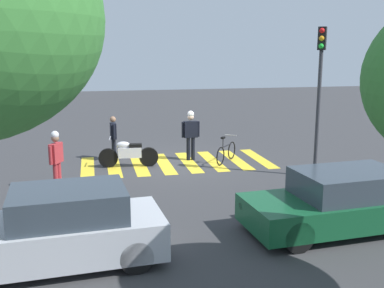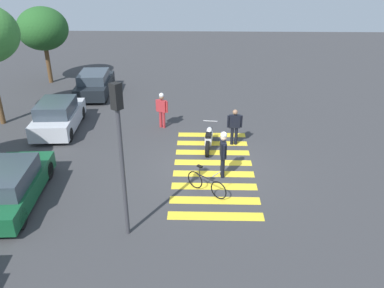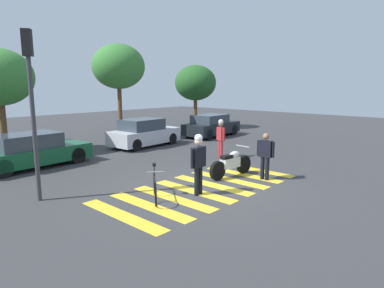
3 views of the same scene
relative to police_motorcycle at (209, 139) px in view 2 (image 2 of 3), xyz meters
name	(u,v)px [view 2 (image 2 of 3)]	position (x,y,z in m)	size (l,w,h in m)	color
ground_plane	(213,168)	(-1.73, -0.16, -0.47)	(60.00, 60.00, 0.00)	#38383A
police_motorcycle	(209,139)	(0.00, 0.00, 0.00)	(2.08, 0.62, 1.05)	black
leaning_bicycle	(206,184)	(-3.51, 0.13, -0.10)	(1.12, 1.36, 0.99)	black
officer_on_foot	(223,151)	(-2.32, -0.48, 0.61)	(0.69, 0.24, 1.84)	black
officer_by_motorcycle	(235,125)	(0.46, -1.11, 0.46)	(0.22, 0.66, 1.64)	black
pedestrian_bystander	(162,108)	(2.26, 2.22, 0.54)	(0.39, 0.60, 1.75)	#B22D33
crosswalk_stripes	(213,168)	(-1.73, -0.16, -0.46)	(6.75, 3.12, 0.01)	yellow
car_green_compact	(9,186)	(-4.24, 6.73, 0.19)	(4.46, 2.08, 1.37)	black
car_silver_sedan	(58,116)	(1.85, 7.11, 0.23)	(4.02, 1.99, 1.48)	black
car_black_suv	(95,84)	(7.04, 6.67, 0.21)	(4.23, 2.01, 1.41)	black
traffic_light_pole	(120,140)	(-5.78, 2.53, 2.66)	(0.34, 0.35, 4.71)	#38383D
street_tree_end	(43,29)	(9.46, 10.21, 2.95)	(3.10, 3.10, 4.75)	brown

